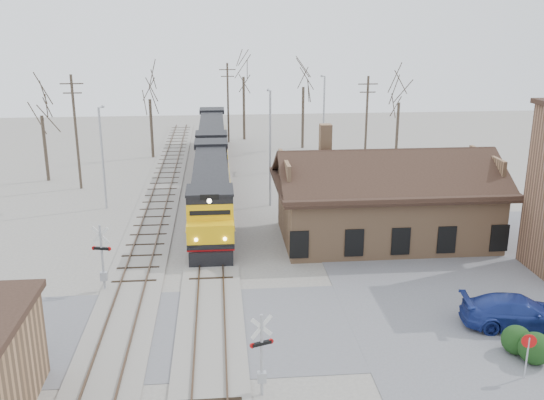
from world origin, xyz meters
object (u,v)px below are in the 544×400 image
(depot, at_px, (384,206))
(locomotive_trailing, at_px, (212,140))
(locomotive_lead, at_px, (211,191))
(parked_car, at_px, (518,312))

(depot, distance_m, locomotive_trailing, 27.92)
(depot, height_order, locomotive_trailing, depot)
(depot, relative_size, locomotive_trailing, 0.77)
(depot, bearing_deg, locomotive_lead, 156.88)
(locomotive_lead, relative_size, parked_car, 3.55)
(depot, height_order, parked_car, depot)
(parked_car, bearing_deg, locomotive_lead, 48.20)
(locomotive_trailing, bearing_deg, depot, -64.57)
(depot, distance_m, locomotive_lead, 13.04)
(parked_car, bearing_deg, locomotive_trailing, 29.91)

